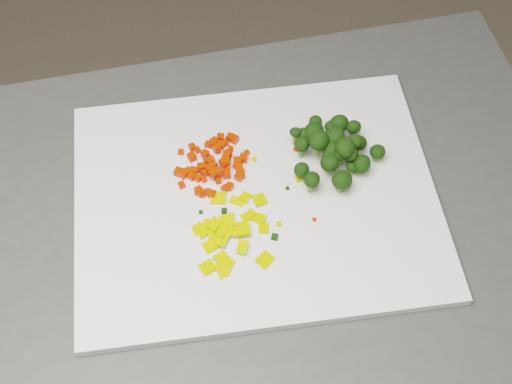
# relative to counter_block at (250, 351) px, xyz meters

# --- Properties ---
(counter_block) EXTENTS (1.04, 0.86, 0.90)m
(counter_block) POSITION_rel_counter_block_xyz_m (0.00, 0.00, 0.00)
(counter_block) COLOR #444441
(counter_block) RESTS_ON ground
(cutting_board) EXTENTS (0.54, 0.46, 0.01)m
(cutting_board) POSITION_rel_counter_block_xyz_m (0.01, 0.04, 0.46)
(cutting_board) COLOR white
(cutting_board) RESTS_ON counter_block
(carrot_pile) EXTENTS (0.11, 0.11, 0.03)m
(carrot_pile) POSITION_rel_counter_block_xyz_m (-0.06, 0.08, 0.48)
(carrot_pile) COLOR red
(carrot_pile) RESTS_ON cutting_board
(pepper_pile) EXTENTS (0.12, 0.12, 0.02)m
(pepper_pile) POSITION_rel_counter_block_xyz_m (-0.02, -0.02, 0.47)
(pepper_pile) COLOR #D5C60B
(pepper_pile) RESTS_ON cutting_board
(broccoli_pile) EXTENTS (0.13, 0.13, 0.06)m
(broccoli_pile) POSITION_rel_counter_block_xyz_m (0.11, 0.10, 0.49)
(broccoli_pile) COLOR black
(broccoli_pile) RESTS_ON cutting_board
(carrot_cube_0) EXTENTS (0.01, 0.01, 0.01)m
(carrot_cube_0) POSITION_rel_counter_block_xyz_m (-0.05, 0.11, 0.47)
(carrot_cube_0) COLOR red
(carrot_cube_0) RESTS_ON carrot_pile
(carrot_cube_1) EXTENTS (0.01, 0.01, 0.01)m
(carrot_cube_1) POSITION_rel_counter_block_xyz_m (-0.04, 0.08, 0.47)
(carrot_cube_1) COLOR red
(carrot_cube_1) RESTS_ON carrot_pile
(carrot_cube_2) EXTENTS (0.01, 0.01, 0.01)m
(carrot_cube_2) POSITION_rel_counter_block_xyz_m (-0.06, 0.07, 0.47)
(carrot_cube_2) COLOR red
(carrot_cube_2) RESTS_ON carrot_pile
(carrot_cube_3) EXTENTS (0.01, 0.01, 0.01)m
(carrot_cube_3) POSITION_rel_counter_block_xyz_m (-0.06, 0.09, 0.47)
(carrot_cube_3) COLOR red
(carrot_cube_3) RESTS_ON carrot_pile
(carrot_cube_4) EXTENTS (0.01, 0.01, 0.01)m
(carrot_cube_4) POSITION_rel_counter_block_xyz_m (-0.06, 0.12, 0.47)
(carrot_cube_4) COLOR red
(carrot_cube_4) RESTS_ON carrot_pile
(carrot_cube_5) EXTENTS (0.01, 0.01, 0.01)m
(carrot_cube_5) POSITION_rel_counter_block_xyz_m (-0.06, 0.03, 0.47)
(carrot_cube_5) COLOR red
(carrot_cube_5) RESTS_ON carrot_pile
(carrot_cube_6) EXTENTS (0.01, 0.01, 0.01)m
(carrot_cube_6) POSITION_rel_counter_block_xyz_m (-0.05, 0.12, 0.47)
(carrot_cube_6) COLOR red
(carrot_cube_6) RESTS_ON carrot_pile
(carrot_cube_7) EXTENTS (0.01, 0.01, 0.01)m
(carrot_cube_7) POSITION_rel_counter_block_xyz_m (-0.08, 0.11, 0.47)
(carrot_cube_7) COLOR red
(carrot_cube_7) RESTS_ON carrot_pile
(carrot_cube_8) EXTENTS (0.01, 0.01, 0.01)m
(carrot_cube_8) POSITION_rel_counter_block_xyz_m (-0.06, 0.08, 0.47)
(carrot_cube_8) COLOR red
(carrot_cube_8) RESTS_ON carrot_pile
(carrot_cube_9) EXTENTS (0.01, 0.01, 0.01)m
(carrot_cube_9) POSITION_rel_counter_block_xyz_m (-0.03, 0.09, 0.48)
(carrot_cube_9) COLOR red
(carrot_cube_9) RESTS_ON carrot_pile
(carrot_cube_10) EXTENTS (0.01, 0.01, 0.01)m
(carrot_cube_10) POSITION_rel_counter_block_xyz_m (-0.03, 0.10, 0.47)
(carrot_cube_10) COLOR red
(carrot_cube_10) RESTS_ON carrot_pile
(carrot_cube_11) EXTENTS (0.01, 0.01, 0.01)m
(carrot_cube_11) POSITION_rel_counter_block_xyz_m (-0.01, 0.06, 0.47)
(carrot_cube_11) COLOR red
(carrot_cube_11) RESTS_ON carrot_pile
(carrot_cube_12) EXTENTS (0.01, 0.01, 0.01)m
(carrot_cube_12) POSITION_rel_counter_block_xyz_m (-0.03, 0.07, 0.47)
(carrot_cube_12) COLOR red
(carrot_cube_12) RESTS_ON carrot_pile
(carrot_cube_13) EXTENTS (0.01, 0.01, 0.01)m
(carrot_cube_13) POSITION_rel_counter_block_xyz_m (-0.06, 0.12, 0.47)
(carrot_cube_13) COLOR red
(carrot_cube_13) RESTS_ON carrot_pile
(carrot_cube_14) EXTENTS (0.01, 0.01, 0.01)m
(carrot_cube_14) POSITION_rel_counter_block_xyz_m (-0.03, 0.13, 0.47)
(carrot_cube_14) COLOR red
(carrot_cube_14) RESTS_ON carrot_pile
(carrot_cube_15) EXTENTS (0.01, 0.01, 0.01)m
(carrot_cube_15) POSITION_rel_counter_block_xyz_m (-0.09, 0.07, 0.47)
(carrot_cube_15) COLOR red
(carrot_cube_15) RESTS_ON carrot_pile
(carrot_cube_16) EXTENTS (0.01, 0.01, 0.01)m
(carrot_cube_16) POSITION_rel_counter_block_xyz_m (-0.05, 0.11, 0.47)
(carrot_cube_16) COLOR red
(carrot_cube_16) RESTS_ON carrot_pile
(carrot_cube_17) EXTENTS (0.01, 0.01, 0.01)m
(carrot_cube_17) POSITION_rel_counter_block_xyz_m (-0.05, 0.13, 0.47)
(carrot_cube_17) COLOR red
(carrot_cube_17) RESTS_ON carrot_pile
(carrot_cube_18) EXTENTS (0.01, 0.01, 0.01)m
(carrot_cube_18) POSITION_rel_counter_block_xyz_m (-0.07, 0.04, 0.47)
(carrot_cube_18) COLOR red
(carrot_cube_18) RESTS_ON carrot_pile
(carrot_cube_19) EXTENTS (0.01, 0.01, 0.01)m
(carrot_cube_19) POSITION_rel_counter_block_xyz_m (-0.05, 0.07, 0.47)
(carrot_cube_19) COLOR red
(carrot_cube_19) RESTS_ON carrot_pile
(carrot_cube_20) EXTENTS (0.01, 0.01, 0.01)m
(carrot_cube_20) POSITION_rel_counter_block_xyz_m (-0.07, 0.04, 0.47)
(carrot_cube_20) COLOR red
(carrot_cube_20) RESTS_ON carrot_pile
(carrot_cube_21) EXTENTS (0.01, 0.01, 0.01)m
(carrot_cube_21) POSITION_rel_counter_block_xyz_m (-0.06, 0.08, 0.48)
(carrot_cube_21) COLOR red
(carrot_cube_21) RESTS_ON carrot_pile
(carrot_cube_22) EXTENTS (0.01, 0.01, 0.01)m
(carrot_cube_22) POSITION_rel_counter_block_xyz_m (-0.04, 0.06, 0.48)
(carrot_cube_22) COLOR red
(carrot_cube_22) RESTS_ON carrot_pile
(carrot_cube_23) EXTENTS (0.01, 0.01, 0.01)m
(carrot_cube_23) POSITION_rel_counter_block_xyz_m (-0.07, 0.07, 0.47)
(carrot_cube_23) COLOR red
(carrot_cube_23) RESTS_ON carrot_pile
(carrot_cube_24) EXTENTS (0.01, 0.01, 0.01)m
(carrot_cube_24) POSITION_rel_counter_block_xyz_m (-0.03, 0.04, 0.47)
(carrot_cube_24) COLOR red
(carrot_cube_24) RESTS_ON carrot_pile
(carrot_cube_25) EXTENTS (0.01, 0.01, 0.01)m
(carrot_cube_25) POSITION_rel_counter_block_xyz_m (-0.08, 0.10, 0.47)
(carrot_cube_25) COLOR red
(carrot_cube_25) RESTS_ON carrot_pile
(carrot_cube_26) EXTENTS (0.01, 0.01, 0.01)m
(carrot_cube_26) POSITION_rel_counter_block_xyz_m (-0.08, 0.06, 0.47)
(carrot_cube_26) COLOR red
(carrot_cube_26) RESTS_ON carrot_pile
(carrot_cube_27) EXTENTS (0.01, 0.01, 0.01)m
(carrot_cube_27) POSITION_rel_counter_block_xyz_m (-0.06, 0.06, 0.47)
(carrot_cube_27) COLOR red
(carrot_cube_27) RESTS_ON carrot_pile
(carrot_cube_28) EXTENTS (0.01, 0.01, 0.01)m
(carrot_cube_28) POSITION_rel_counter_block_xyz_m (-0.06, 0.07, 0.48)
(carrot_cube_28) COLOR red
(carrot_cube_28) RESTS_ON carrot_pile
(carrot_cube_29) EXTENTS (0.01, 0.01, 0.01)m
(carrot_cube_29) POSITION_rel_counter_block_xyz_m (-0.03, 0.11, 0.47)
(carrot_cube_29) COLOR red
(carrot_cube_29) RESTS_ON carrot_pile
(carrot_cube_30) EXTENTS (0.01, 0.01, 0.01)m
(carrot_cube_30) POSITION_rel_counter_block_xyz_m (-0.01, 0.10, 0.47)
(carrot_cube_30) COLOR red
(carrot_cube_30) RESTS_ON carrot_pile
(carrot_cube_31) EXTENTS (0.01, 0.01, 0.01)m
(carrot_cube_31) POSITION_rel_counter_block_xyz_m (-0.06, 0.09, 0.47)
(carrot_cube_31) COLOR red
(carrot_cube_31) RESTS_ON carrot_pile
(carrot_cube_32) EXTENTS (0.01, 0.01, 0.01)m
(carrot_cube_32) POSITION_rel_counter_block_xyz_m (-0.03, 0.08, 0.48)
(carrot_cube_32) COLOR red
(carrot_cube_32) RESTS_ON carrot_pile
(carrot_cube_33) EXTENTS (0.01, 0.01, 0.01)m
(carrot_cube_33) POSITION_rel_counter_block_xyz_m (-0.07, 0.07, 0.47)
(carrot_cube_33) COLOR red
(carrot_cube_33) RESTS_ON carrot_pile
(carrot_cube_34) EXTENTS (0.01, 0.01, 0.01)m
(carrot_cube_34) POSITION_rel_counter_block_xyz_m (-0.10, 0.06, 0.47)
(carrot_cube_34) COLOR red
(carrot_cube_34) RESTS_ON carrot_pile
(carrot_cube_35) EXTENTS (0.01, 0.01, 0.01)m
(carrot_cube_35) POSITION_rel_counter_block_xyz_m (-0.04, 0.06, 0.47)
(carrot_cube_35) COLOR red
(carrot_cube_35) RESTS_ON carrot_pile
(carrot_cube_36) EXTENTS (0.01, 0.01, 0.01)m
(carrot_cube_36) POSITION_rel_counter_block_xyz_m (-0.03, 0.08, 0.47)
(carrot_cube_36) COLOR red
(carrot_cube_36) RESTS_ON carrot_pile
(carrot_cube_37) EXTENTS (0.01, 0.01, 0.01)m
(carrot_cube_37) POSITION_rel_counter_block_xyz_m (-0.06, 0.08, 0.47)
(carrot_cube_37) COLOR red
(carrot_cube_37) RESTS_ON carrot_pile
(carrot_cube_38) EXTENTS (0.01, 0.01, 0.01)m
(carrot_cube_38) POSITION_rel_counter_block_xyz_m (-0.03, 0.05, 0.47)
(carrot_cube_38) COLOR red
(carrot_cube_38) RESTS_ON carrot_pile
(carrot_cube_39) EXTENTS (0.01, 0.01, 0.01)m
(carrot_cube_39) POSITION_rel_counter_block_xyz_m (-0.06, 0.10, 0.47)
(carrot_cube_39) COLOR red
(carrot_cube_39) RESTS_ON carrot_pile
(carrot_cube_40) EXTENTS (0.01, 0.01, 0.01)m
(carrot_cube_40) POSITION_rel_counter_block_xyz_m (-0.02, 0.06, 0.47)
(carrot_cube_40) COLOR red
(carrot_cube_40) RESTS_ON carrot_pile
(carrot_cube_41) EXTENTS (0.01, 0.01, 0.01)m
(carrot_cube_41) POSITION_rel_counter_block_xyz_m (-0.09, 0.07, 0.47)
(carrot_cube_41) COLOR red
(carrot_cube_41) RESTS_ON carrot_pile
(carrot_cube_42) EXTENTS (0.01, 0.01, 0.01)m
(carrot_cube_42) POSITION_rel_counter_block_xyz_m (-0.02, 0.08, 0.47)
(carrot_cube_42) COLOR red
(carrot_cube_42) RESTS_ON carrot_pile
(carrot_cube_43) EXTENTS (0.01, 0.01, 0.01)m
(carrot_cube_43) POSITION_rel_counter_block_xyz_m (-0.07, 0.03, 0.47)
(carrot_cube_43) COLOR red
(carrot_cube_43) RESTS_ON carrot_pile
(carrot_cube_44) EXTENTS (0.01, 0.01, 0.01)m
(carrot_cube_44) POSITION_rel_counter_block_xyz_m (-0.04, 0.08, 0.47)
(carrot_cube_44) COLOR red
(carrot_cube_44) RESTS_ON carrot_pile
(carrot_cube_45) EXTENTS (0.01, 0.01, 0.01)m
(carrot_cube_45) POSITION_rel_counter_block_xyz_m (-0.08, 0.07, 0.47)
(carrot_cube_45) COLOR red
(carrot_cube_45) RESTS_ON carrot_pile
(carrot_cube_46) EXTENTS (0.01, 0.01, 0.01)m
(carrot_cube_46) POSITION_rel_counter_block_xyz_m (-0.06, 0.04, 0.47)
(carrot_cube_46) COLOR red
(carrot_cube_46) RESTS_ON carrot_pile
(carrot_cube_47) EXTENTS (0.01, 0.01, 0.01)m
(carrot_cube_47) POSITION_rel_counter_block_xyz_m (-0.07, 0.06, 0.47)
(carrot_cube_47) COLOR red
(carrot_cube_47) RESTS_ON carrot_pile
(carrot_cube_48) EXTENTS (0.01, 0.01, 0.01)m
(carrot_cube_48) POSITION_rel_counter_block_xyz_m (-0.05, 0.07, 0.47)
(carrot_cube_48) COLOR red
(carrot_cube_48) RESTS_ON carrot_pile
(carrot_cube_49) EXTENTS (0.01, 0.01, 0.01)m
(carrot_cube_49) POSITION_rel_counter_block_xyz_m (-0.09, 0.04, 0.47)
(carrot_cube_49) COLOR red
(carrot_cube_49) RESTS_ON carrot_pile
(carrot_cube_50) EXTENTS (0.01, 0.01, 0.01)m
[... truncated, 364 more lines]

